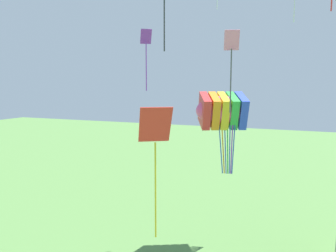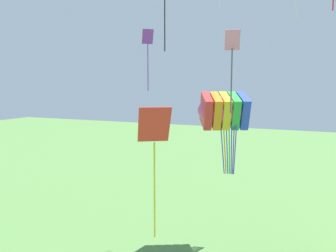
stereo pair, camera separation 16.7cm
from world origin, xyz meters
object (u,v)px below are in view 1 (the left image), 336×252
kite_purple_streamer (146,49)px  kite_pink_diamond (231,57)px  kite_red_diamond (155,141)px  kite_rainbow_parafoil (222,111)px

kite_purple_streamer → kite_pink_diamond: 5.67m
kite_red_diamond → kite_pink_diamond: (1.34, 3.91, 2.61)m
kite_rainbow_parafoil → kite_purple_streamer: size_ratio=1.39×
kite_purple_streamer → kite_pink_diamond: kite_purple_streamer is taller
kite_pink_diamond → kite_purple_streamer: bearing=150.1°
kite_red_diamond → kite_pink_diamond: kite_pink_diamond is taller
kite_purple_streamer → kite_pink_diamond: bearing=-29.9°
kite_red_diamond → kite_purple_streamer: bearing=117.7°
kite_purple_streamer → kite_red_diamond: bearing=-62.3°
kite_pink_diamond → kite_red_diamond: bearing=-108.9°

